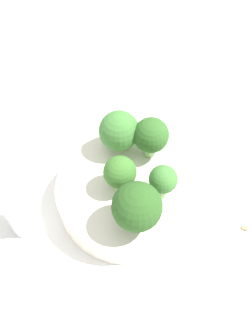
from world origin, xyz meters
TOP-DOWN VIEW (x-y plane):
  - ground_plane at (0.00, 0.00)m, footprint 3.00×3.00m
  - bowl at (0.00, 0.00)m, footprint 0.18×0.18m
  - broccoli_floret_0 at (-0.01, 0.00)m, footprint 0.04×0.04m
  - broccoli_floret_1 at (-0.02, -0.05)m, footprint 0.06×0.06m
  - broccoli_floret_2 at (0.05, 0.03)m, footprint 0.05×0.05m
  - broccoli_floret_3 at (0.03, 0.06)m, footprint 0.05×0.05m
  - broccoli_floret_4 at (0.03, -0.04)m, footprint 0.03×0.03m
  - pepper_shaker at (-0.13, 0.04)m, footprint 0.04×0.04m
  - almond_crumb_0 at (0.11, -0.12)m, footprint 0.01×0.01m
  - almond_crumb_1 at (0.08, 0.07)m, footprint 0.01×0.01m
  - almond_crumb_2 at (0.08, 0.13)m, footprint 0.01×0.00m

SIDE VIEW (x-z plane):
  - ground_plane at x=0.00m, z-range 0.00..0.00m
  - almond_crumb_2 at x=0.08m, z-range 0.00..0.01m
  - almond_crumb_0 at x=0.11m, z-range 0.00..0.01m
  - almond_crumb_1 at x=0.08m, z-range 0.00..0.01m
  - bowl at x=0.00m, z-range 0.00..0.04m
  - pepper_shaker at x=-0.13m, z-range 0.00..0.06m
  - broccoli_floret_0 at x=-0.01m, z-range 0.05..0.10m
  - broccoli_floret_4 at x=0.03m, z-range 0.05..0.10m
  - broccoli_floret_3 at x=0.03m, z-range 0.05..0.11m
  - broccoli_floret_2 at x=0.05m, z-range 0.05..0.11m
  - broccoli_floret_1 at x=-0.02m, z-range 0.05..0.12m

